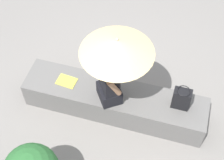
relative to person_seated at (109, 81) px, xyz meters
name	(u,v)px	position (x,y,z in m)	size (l,w,h in m)	color
ground_plane	(114,109)	(-0.05, -0.09, -0.83)	(14.00, 14.00, 0.00)	gray
stone_bench	(114,101)	(-0.05, -0.09, -0.61)	(2.66, 0.57, 0.44)	slate
person_seated	(109,81)	(0.00, 0.00, 0.00)	(0.43, 0.50, 0.90)	black
parasol	(117,46)	(-0.09, -0.03, 0.65)	(0.91, 0.91, 1.18)	#B7B7BC
handbag_black	(181,99)	(-0.97, -0.13, -0.21)	(0.24, 0.18, 0.36)	black
magazine	(67,81)	(0.68, -0.10, -0.38)	(0.28, 0.20, 0.01)	#EAE04C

